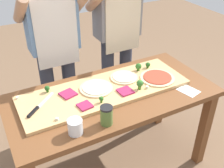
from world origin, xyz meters
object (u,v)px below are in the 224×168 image
Objects in this scene: broccoli_floret_front_left at (47,89)px; broccoli_floret_back_mid at (101,99)px; flour_cup at (75,127)px; cook_left at (54,38)px; cheese_crumble_a at (57,119)px; sauce_jar at (106,115)px; broccoli_floret_front_right at (138,67)px; recipe_note at (188,91)px; pizza_whole_cheese_artichoke at (124,77)px; cook_right at (118,26)px; pizza_slice_far_left at (125,91)px; pizza_slice_near_left at (68,94)px; broccoli_floret_front_mid at (148,65)px; pizza_whole_white_garlic at (96,88)px; prep_table at (112,106)px; chefs_knife at (38,108)px; pizza_whole_tomato_red at (157,78)px; cheese_crumble_b at (17,98)px; pizza_slice_far_right at (85,106)px; broccoli_floret_center_right at (140,84)px; cheese_crumble_c at (147,87)px.

broccoli_floret_back_mid is (0.28, -0.29, -0.00)m from broccoli_floret_front_left.
broccoli_floret_front_left is at bearing 93.64° from flour_cup.
flour_cup is 0.92m from cook_left.
cheese_crumble_a is 0.13× the size of sauce_jar.
recipe_note is at bearing -64.16° from broccoli_floret_front_right.
cook_right is at bearing 66.17° from pizza_whole_cheese_artichoke.
pizza_slice_near_left is at bearing 156.87° from pizza_slice_far_left.
sauce_jar reaches higher than recipe_note.
pizza_whole_white_garlic is at bearing -170.59° from broccoli_floret_front_mid.
pizza_whole_white_garlic is 1.15× the size of pizza_whole_cheese_artichoke.
flour_cup is (0.03, -0.46, -0.01)m from broccoli_floret_front_left.
broccoli_floret_back_mid is 0.90m from cook_right.
prep_table is at bearing -121.77° from cook_right.
chefs_knife and pizza_whole_tomato_red have the same top height.
pizza_whole_white_garlic is 1.91× the size of sauce_jar.
recipe_note is (0.64, -0.14, -0.05)m from broccoli_floret_back_mid.
pizza_whole_tomato_red is 0.67m from cook_right.
cheese_crumble_a is 0.93× the size of cheese_crumble_b.
pizza_slice_far_right is 0.33m from broccoli_floret_front_left.
broccoli_floret_front_left reaches higher than cheese_crumble_a.
pizza_slice_near_left is 0.89m from cook_right.
prep_table is at bearing -71.49° from cook_left.
broccoli_floret_front_mid is at bearing 45.40° from broccoli_floret_center_right.
chefs_knife is at bearing 170.50° from broccoli_floret_center_right.
chefs_knife is at bearing 137.27° from sauce_jar.
cook_left reaches higher than pizza_whole_cheese_artichoke.
cook_right is (0.60, 0.00, 0.00)m from cook_left.
recipe_note is (0.43, -0.17, -0.03)m from pizza_slice_far_left.
pizza_slice_far_right reaches higher than recipe_note.
flour_cup reaches higher than pizza_slice_far_right.
cheese_crumble_a is at bearing -96.64° from broccoli_floret_front_left.
broccoli_floret_front_mid reaches higher than pizza_whole_white_garlic.
cook_left is (0.20, 0.42, 0.18)m from broccoli_floret_front_left.
cheese_crumble_c is 0.76m from cook_right.
cook_left is at bearing 119.47° from broccoli_floret_center_right.
pizza_whole_cheese_artichoke is at bearing 150.76° from pizza_whole_tomato_red.
prep_table is 87.63× the size of cheese_crumble_b.
pizza_slice_near_left is at bearing 170.42° from pizza_whole_tomato_red.
pizza_whole_cheese_artichoke is at bearing 34.59° from broccoli_floret_back_mid.
cheese_crumble_a is 1.14m from cook_right.
pizza_whole_cheese_artichoke is 0.19m from broccoli_floret_center_right.
recipe_note is (0.81, -0.33, -0.03)m from pizza_slice_near_left.
pizza_slice_far_left is 0.06× the size of cook_right.
sauce_jar is (-0.34, -0.38, 0.03)m from pizza_whole_cheese_artichoke.
pizza_whole_white_garlic is 0.36m from sauce_jar.
broccoli_floret_front_left is at bearing 154.90° from recipe_note.
sauce_jar is at bearing -122.59° from cook_right.
cheese_crumble_c is 0.64m from flour_cup.
pizza_slice_near_left is at bearing -40.63° from broccoli_floret_front_left.
pizza_slice_far_left is at bearing -9.79° from chefs_knife.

